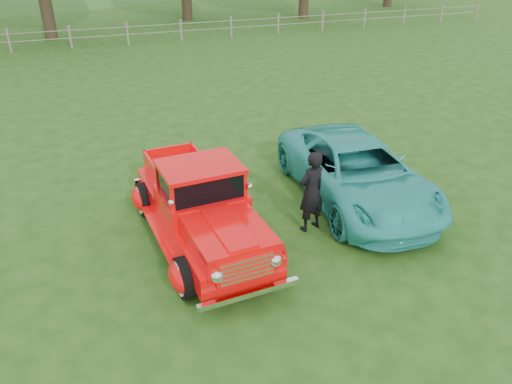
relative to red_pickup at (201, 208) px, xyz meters
name	(u,v)px	position (x,y,z in m)	size (l,w,h in m)	color
ground	(281,269)	(1.14, -1.47, -0.80)	(140.00, 140.00, 0.00)	#1D4512
distant_hills	(57,25)	(-2.94, 57.99, -5.34)	(116.00, 60.00, 18.00)	#2C5F23
fence_line	(127,33)	(1.14, 20.53, -0.19)	(48.00, 0.12, 1.20)	slate
red_pickup	(201,208)	(0.00, 0.00, 0.00)	(2.49, 5.09, 1.78)	black
teal_sedan	(357,172)	(3.86, 0.49, -0.07)	(2.40, 5.20, 1.44)	teal
man	(311,192)	(2.29, -0.31, 0.10)	(0.65, 0.43, 1.79)	black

